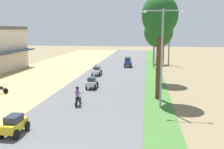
{
  "coord_description": "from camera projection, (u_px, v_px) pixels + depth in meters",
  "views": [
    {
      "loc": [
        4.61,
        -10.06,
        6.39
      ],
      "look_at": [
        0.89,
        17.54,
        1.54
      ],
      "focal_mm": 41.5,
      "sensor_mm": 36.0,
      "label": 1
    }
  ],
  "objects": [
    {
      "name": "car_van_blue",
      "position": [
        128.0,
        61.0,
        44.25
      ],
      "size": [
        1.19,
        2.41,
        1.67
      ],
      "color": "navy",
      "rests_on": "road_strip"
    },
    {
      "name": "streetlamp_mid",
      "position": [
        154.0,
        42.0,
        42.49
      ],
      "size": [
        3.16,
        0.2,
        7.56
      ],
      "color": "gray",
      "rests_on": "median_strip"
    },
    {
      "name": "car_sedan_white",
      "position": [
        97.0,
        71.0,
        36.11
      ],
      "size": [
        1.1,
        2.26,
        1.19
      ],
      "color": "silver",
      "rests_on": "road_strip"
    },
    {
      "name": "car_hatchback_yellow",
      "position": [
        14.0,
        124.0,
        15.65
      ],
      "size": [
        1.04,
        2.0,
        1.23
      ],
      "color": "gold",
      "rests_on": "road_strip"
    },
    {
      "name": "median_tree_third",
      "position": [
        154.0,
        37.0,
        48.07
      ],
      "size": [
        3.04,
        3.04,
        6.61
      ],
      "color": "#4C351E",
      "rests_on": "median_strip"
    },
    {
      "name": "median_tree_nearest",
      "position": [
        160.0,
        17.0,
        22.76
      ],
      "size": [
        3.2,
        3.2,
        9.41
      ],
      "color": "#4C351E",
      "rests_on": "median_strip"
    },
    {
      "name": "car_hatchback_silver",
      "position": [
        92.0,
        82.0,
        28.02
      ],
      "size": [
        1.04,
        2.0,
        1.23
      ],
      "color": "#B7BCC1",
      "rests_on": "road_strip"
    },
    {
      "name": "streetlamp_near",
      "position": [
        162.0,
        52.0,
        20.56
      ],
      "size": [
        3.16,
        0.2,
        7.93
      ],
      "color": "gray",
      "rests_on": "median_strip"
    },
    {
      "name": "motorbike_ahead_second",
      "position": [
        96.0,
        67.0,
        40.95
      ],
      "size": [
        0.54,
        1.8,
        0.94
      ],
      "color": "black",
      "rests_on": "road_strip"
    },
    {
      "name": "parked_motorbike_third",
      "position": [
        0.0,
        89.0,
        25.91
      ],
      "size": [
        1.8,
        0.54,
        0.94
      ],
      "color": "black",
      "rests_on": "dirt_shoulder"
    },
    {
      "name": "utility_pole_far",
      "position": [
        169.0,
        41.0,
        46.23
      ],
      "size": [
        1.8,
        0.2,
        8.41
      ],
      "color": "brown",
      "rests_on": "ground"
    },
    {
      "name": "utility_pole_near",
      "position": [
        164.0,
        38.0,
        48.61
      ],
      "size": [
        1.8,
        0.2,
        9.3
      ],
      "color": "brown",
      "rests_on": "ground"
    },
    {
      "name": "median_tree_second",
      "position": [
        158.0,
        32.0,
        30.69
      ],
      "size": [
        3.42,
        3.42,
        7.89
      ],
      "color": "#4C351E",
      "rests_on": "median_strip"
    },
    {
      "name": "motorbike_foreground_rider",
      "position": [
        78.0,
        96.0,
        21.71
      ],
      "size": [
        0.54,
        1.8,
        1.66
      ],
      "color": "black",
      "rests_on": "road_strip"
    }
  ]
}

